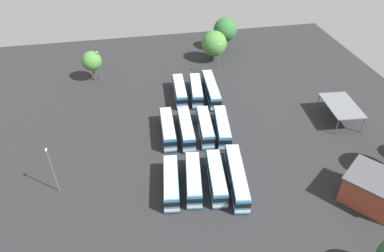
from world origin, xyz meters
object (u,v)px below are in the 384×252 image
at_px(bus_row0_slot1, 216,177).
at_px(tree_south_edge, 214,44).
at_px(bus_row1_slot3, 168,129).
at_px(depot_building, 373,189).
at_px(bus_row0_slot2, 193,179).
at_px(lamp_post_by_building, 52,169).
at_px(bus_row1_slot1, 205,127).
at_px(lamp_post_mid_lot, 219,59).
at_px(bus_row2_slot2, 180,91).
at_px(bus_row2_slot0, 211,89).
at_px(tree_east_edge, 92,61).
at_px(bus_row0_slot3, 171,182).
at_px(tree_northeast, 225,30).
at_px(lamp_post_near_entrance, 99,65).
at_px(maintenance_shelter, 342,106).
at_px(bus_row2_slot1, 196,90).
at_px(bus_row1_slot0, 222,127).
at_px(bus_row0_slot0, 237,177).
at_px(bus_row1_slot2, 186,128).

distance_m(bus_row0_slot1, tree_south_edge, 48.72).
relative_size(bus_row1_slot3, depot_building, 0.98).
bearing_deg(bus_row0_slot2, lamp_post_by_building, 81.58).
relative_size(bus_row1_slot1, lamp_post_by_building, 1.16).
bearing_deg(lamp_post_mid_lot, bus_row1_slot1, 159.28).
xyz_separation_m(bus_row2_slot2, lamp_post_mid_lot, (8.51, -11.81, 3.16)).
height_order(bus_row2_slot0, tree_east_edge, tree_east_edge).
xyz_separation_m(bus_row0_slot1, bus_row1_slot3, (15.56, 6.44, -0.00)).
bearing_deg(lamp_post_mid_lot, bus_row1_slot3, 143.82).
height_order(bus_row0_slot3, tree_northeast, tree_northeast).
xyz_separation_m(lamp_post_near_entrance, tree_south_edge, (5.39, -31.44, 0.83)).
bearing_deg(maintenance_shelter, bus_row2_slot1, 62.34).
xyz_separation_m(depot_building, lamp_post_near_entrance, (50.38, 44.99, 1.76)).
bearing_deg(tree_east_edge, lamp_post_near_entrance, -105.59).
xyz_separation_m(bus_row2_slot1, bus_row2_slot2, (0.52, 3.95, -0.00)).
height_order(bus_row1_slot3, lamp_post_near_entrance, lamp_post_near_entrance).
distance_m(maintenance_shelter, lamp_post_by_building, 59.79).
relative_size(lamp_post_near_entrance, tree_northeast, 0.84).
bearing_deg(tree_east_edge, bus_row1_slot0, -136.59).
distance_m(bus_row1_slot1, bus_row2_slot0, 15.11).
xyz_separation_m(bus_row1_slot3, lamp_post_mid_lot, (22.81, -16.69, 3.16)).
height_order(bus_row0_slot3, lamp_post_by_building, lamp_post_by_building).
bearing_deg(tree_south_edge, bus_row2_slot0, 164.39).
xyz_separation_m(bus_row0_slot0, maintenance_shelter, (14.63, -27.98, 1.88)).
bearing_deg(lamp_post_mid_lot, lamp_post_by_building, 132.61).
bearing_deg(bus_row1_slot2, tree_south_edge, -23.16).
relative_size(bus_row0_slot0, depot_building, 1.22).
relative_size(bus_row0_slot3, tree_east_edge, 1.36).
bearing_deg(bus_row1_slot3, maintenance_shelter, -92.28).
relative_size(bus_row1_slot3, maintenance_shelter, 1.05).
bearing_deg(bus_row1_slot3, lamp_post_by_building, 119.35).
relative_size(bus_row2_slot1, tree_east_edge, 1.43).
relative_size(bus_row2_slot2, depot_building, 0.97).
height_order(bus_row1_slot1, bus_row2_slot0, same).
distance_m(bus_row1_slot3, tree_east_edge, 31.29).
bearing_deg(lamp_post_near_entrance, depot_building, -138.24).
relative_size(bus_row0_slot3, bus_row1_slot0, 0.94).
relative_size(bus_row1_slot0, bus_row1_slot1, 1.04).
height_order(lamp_post_mid_lot, lamp_post_near_entrance, lamp_post_mid_lot).
xyz_separation_m(bus_row1_slot0, bus_row2_slot0, (15.04, -1.26, 0.00)).
xyz_separation_m(bus_row1_slot1, lamp_post_by_building, (-10.91, 28.63, 3.38)).
distance_m(lamp_post_mid_lot, tree_east_edge, 32.58).
bearing_deg(bus_row2_slot1, bus_row0_slot1, 175.36).
bearing_deg(bus_row0_slot2, tree_south_edge, -17.88).
height_order(bus_row1_slot0, bus_row2_slot2, same).
distance_m(bus_row0_slot2, bus_row1_slot1, 15.31).
height_order(bus_row0_slot3, bus_row2_slot1, same).
bearing_deg(bus_row1_slot0, bus_row1_slot2, 83.13).
bearing_deg(lamp_post_by_building, bus_row0_slot3, -100.32).
distance_m(bus_row1_slot1, maintenance_shelter, 30.33).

